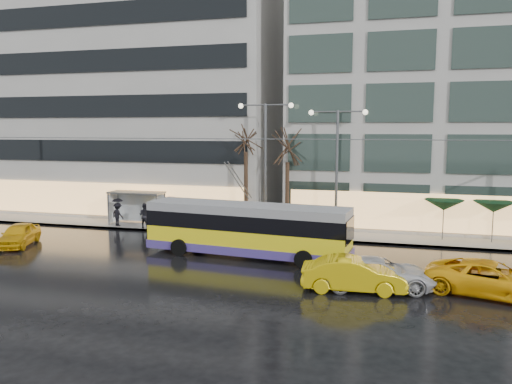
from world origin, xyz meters
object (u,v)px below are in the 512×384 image
(trolleybus, at_px, (247,231))
(taxi_a, at_px, (19,235))
(bus_shelter, at_px, (133,200))
(street_lamp_near, at_px, (266,149))

(trolleybus, xyz_separation_m, taxi_a, (-14.78, -1.18, -0.79))
(bus_shelter, distance_m, street_lamp_near, 11.14)
(street_lamp_near, bearing_deg, bus_shelter, -179.37)
(bus_shelter, bearing_deg, trolleybus, -31.45)
(bus_shelter, bearing_deg, taxi_a, -115.96)
(bus_shelter, distance_m, taxi_a, 8.85)
(trolleybus, xyz_separation_m, bus_shelter, (-10.95, 6.70, 0.45))
(trolleybus, bearing_deg, street_lamp_near, 94.77)
(taxi_a, bearing_deg, street_lamp_near, 10.08)
(street_lamp_near, xyz_separation_m, taxi_a, (-14.22, -7.99, -5.28))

